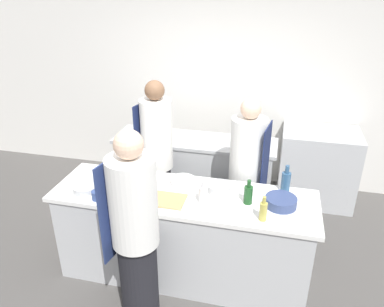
{
  "coord_description": "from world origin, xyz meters",
  "views": [
    {
      "loc": [
        0.76,
        -2.82,
        2.72
      ],
      "look_at": [
        0.0,
        0.35,
        1.17
      ],
      "focal_mm": 35.0,
      "sensor_mm": 36.0,
      "label": 1
    }
  ],
  "objects_px": {
    "bottle_vinegar": "(286,181)",
    "bowl_mixing_large": "(281,202)",
    "chef_at_stove": "(246,176)",
    "chef_at_pass_far": "(157,160)",
    "oven_range": "(317,167)",
    "bowl_prep_small": "(183,181)",
    "chef_at_prep_near": "(135,234)",
    "bottle_water": "(136,181)",
    "bowl_wooden_salad": "(219,188)",
    "bottle_wine": "(263,211)",
    "cup": "(97,195)",
    "bottle_sauce": "(122,165)",
    "bottle_olive_oil": "(203,194)",
    "bottle_cooking_oil": "(248,194)",
    "bowl_ceramic_blue": "(85,188)"
  },
  "relations": [
    {
      "from": "bottle_olive_oil",
      "to": "bowl_wooden_salad",
      "type": "bearing_deg",
      "value": 65.55
    },
    {
      "from": "chef_at_prep_near",
      "to": "bottle_cooking_oil",
      "type": "relative_size",
      "value": 7.76
    },
    {
      "from": "chef_at_stove",
      "to": "bowl_mixing_large",
      "type": "relative_size",
      "value": 6.16
    },
    {
      "from": "bowl_mixing_large",
      "to": "bowl_wooden_salad",
      "type": "relative_size",
      "value": 1.23
    },
    {
      "from": "chef_at_stove",
      "to": "chef_at_pass_far",
      "type": "height_order",
      "value": "chef_at_pass_far"
    },
    {
      "from": "bottle_cooking_oil",
      "to": "bowl_ceramic_blue",
      "type": "height_order",
      "value": "bottle_cooking_oil"
    },
    {
      "from": "bottle_vinegar",
      "to": "bowl_prep_small",
      "type": "bearing_deg",
      "value": -174.14
    },
    {
      "from": "chef_at_prep_near",
      "to": "chef_at_stove",
      "type": "height_order",
      "value": "chef_at_prep_near"
    },
    {
      "from": "bottle_vinegar",
      "to": "bowl_ceramic_blue",
      "type": "distance_m",
      "value": 1.85
    },
    {
      "from": "oven_range",
      "to": "chef_at_stove",
      "type": "height_order",
      "value": "chef_at_stove"
    },
    {
      "from": "chef_at_stove",
      "to": "bowl_prep_small",
      "type": "height_order",
      "value": "chef_at_stove"
    },
    {
      "from": "bowl_ceramic_blue",
      "to": "bowl_prep_small",
      "type": "bearing_deg",
      "value": 21.7
    },
    {
      "from": "bottle_vinegar",
      "to": "oven_range",
      "type": "bearing_deg",
      "value": 73.6
    },
    {
      "from": "bottle_sauce",
      "to": "oven_range",
      "type": "bearing_deg",
      "value": 37.61
    },
    {
      "from": "bottle_water",
      "to": "bowl_wooden_salad",
      "type": "bearing_deg",
      "value": 12.97
    },
    {
      "from": "bowl_prep_small",
      "to": "bottle_wine",
      "type": "bearing_deg",
      "value": -27.72
    },
    {
      "from": "oven_range",
      "to": "bottle_water",
      "type": "relative_size",
      "value": 3.85
    },
    {
      "from": "bottle_olive_oil",
      "to": "bottle_wine",
      "type": "distance_m",
      "value": 0.54
    },
    {
      "from": "chef_at_prep_near",
      "to": "bowl_wooden_salad",
      "type": "relative_size",
      "value": 8.01
    },
    {
      "from": "chef_at_prep_near",
      "to": "bowl_prep_small",
      "type": "bearing_deg",
      "value": -1.89
    },
    {
      "from": "bottle_vinegar",
      "to": "bottle_cooking_oil",
      "type": "bearing_deg",
      "value": -137.65
    },
    {
      "from": "oven_range",
      "to": "bottle_vinegar",
      "type": "relative_size",
      "value": 3.7
    },
    {
      "from": "bottle_water",
      "to": "chef_at_prep_near",
      "type": "bearing_deg",
      "value": -70.01
    },
    {
      "from": "bottle_vinegar",
      "to": "bottle_sauce",
      "type": "relative_size",
      "value": 0.87
    },
    {
      "from": "bottle_vinegar",
      "to": "bottle_sauce",
      "type": "distance_m",
      "value": 1.57
    },
    {
      "from": "bottle_sauce",
      "to": "bowl_mixing_large",
      "type": "bearing_deg",
      "value": -7.05
    },
    {
      "from": "bottle_cooking_oil",
      "to": "bottle_sauce",
      "type": "height_order",
      "value": "bottle_sauce"
    },
    {
      "from": "bottle_vinegar",
      "to": "bowl_mixing_large",
      "type": "height_order",
      "value": "bottle_vinegar"
    },
    {
      "from": "bowl_wooden_salad",
      "to": "oven_range",
      "type": "bearing_deg",
      "value": 57.67
    },
    {
      "from": "bottle_sauce",
      "to": "chef_at_stove",
      "type": "bearing_deg",
      "value": 20.02
    },
    {
      "from": "chef_at_pass_far",
      "to": "cup",
      "type": "distance_m",
      "value": 0.96
    },
    {
      "from": "oven_range",
      "to": "bottle_olive_oil",
      "type": "bearing_deg",
      "value": -121.43
    },
    {
      "from": "chef_at_pass_far",
      "to": "bowl_wooden_salad",
      "type": "height_order",
      "value": "chef_at_pass_far"
    },
    {
      "from": "bottle_olive_oil",
      "to": "bowl_ceramic_blue",
      "type": "xyz_separation_m",
      "value": [
        -1.1,
        -0.06,
        -0.06
      ]
    },
    {
      "from": "chef_at_pass_far",
      "to": "bowl_mixing_large",
      "type": "height_order",
      "value": "chef_at_pass_far"
    },
    {
      "from": "oven_range",
      "to": "chef_at_prep_near",
      "type": "relative_size",
      "value": 0.55
    },
    {
      "from": "chef_at_prep_near",
      "to": "bottle_water",
      "type": "distance_m",
      "value": 0.62
    },
    {
      "from": "chef_at_prep_near",
      "to": "bottle_wine",
      "type": "xyz_separation_m",
      "value": [
        0.96,
        0.38,
        0.12
      ]
    },
    {
      "from": "bottle_wine",
      "to": "bowl_wooden_salad",
      "type": "bearing_deg",
      "value": 139.58
    },
    {
      "from": "cup",
      "to": "chef_at_stove",
      "type": "bearing_deg",
      "value": 35.89
    },
    {
      "from": "chef_at_pass_far",
      "to": "bottle_vinegar",
      "type": "relative_size",
      "value": 6.79
    },
    {
      "from": "bottle_sauce",
      "to": "bowl_wooden_salad",
      "type": "bearing_deg",
      "value": -4.35
    },
    {
      "from": "chef_at_prep_near",
      "to": "bowl_wooden_salad",
      "type": "xyz_separation_m",
      "value": [
        0.54,
        0.74,
        0.07
      ]
    },
    {
      "from": "bottle_vinegar",
      "to": "bowl_wooden_salad",
      "type": "height_order",
      "value": "bottle_vinegar"
    },
    {
      "from": "bottle_olive_oil",
      "to": "bottle_wine",
      "type": "height_order",
      "value": "same"
    },
    {
      "from": "oven_range",
      "to": "bottle_cooking_oil",
      "type": "xyz_separation_m",
      "value": [
        -0.75,
        -1.75,
        0.52
      ]
    },
    {
      "from": "oven_range",
      "to": "bottle_water",
      "type": "xyz_separation_m",
      "value": [
        -1.77,
        -1.79,
        0.53
      ]
    },
    {
      "from": "bowl_ceramic_blue",
      "to": "bottle_water",
      "type": "bearing_deg",
      "value": 13.91
    },
    {
      "from": "oven_range",
      "to": "bowl_ceramic_blue",
      "type": "distance_m",
      "value": 2.97
    },
    {
      "from": "cup",
      "to": "bowl_mixing_large",
      "type": "bearing_deg",
      "value": 9.74
    }
  ]
}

